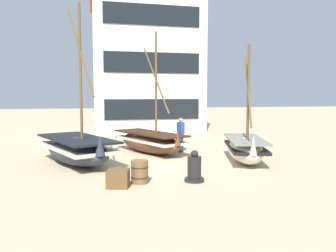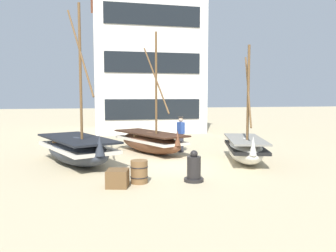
% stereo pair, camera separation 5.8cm
% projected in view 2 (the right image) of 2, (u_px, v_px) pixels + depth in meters
% --- Properties ---
extents(ground_plane, '(120.00, 120.00, 0.00)m').
position_uv_depth(ground_plane, '(174.00, 164.00, 13.07)').
color(ground_plane, tan).
extents(fishing_boat_near_left, '(2.30, 3.80, 4.58)m').
position_uv_depth(fishing_boat_near_left, '(245.00, 148.00, 13.43)').
color(fishing_boat_near_left, silver).
rests_on(fishing_boat_near_left, ground).
extents(fishing_boat_centre_large, '(3.37, 4.78, 6.03)m').
position_uv_depth(fishing_boat_centre_large, '(77.00, 149.00, 13.05)').
color(fishing_boat_centre_large, '#2D333D').
rests_on(fishing_boat_centre_large, ground).
extents(fishing_boat_far_right, '(3.06, 4.53, 5.47)m').
position_uv_depth(fishing_boat_far_right, '(150.00, 141.00, 15.60)').
color(fishing_boat_far_right, brown).
rests_on(fishing_boat_far_right, ground).
extents(fisherman_by_hull, '(0.32, 0.41, 1.68)m').
position_uv_depth(fisherman_by_hull, '(181.00, 135.00, 15.73)').
color(fisherman_by_hull, '#33333D').
rests_on(fisherman_by_hull, ground).
extents(capstan_winch, '(0.61, 0.61, 0.98)m').
position_uv_depth(capstan_winch, '(194.00, 169.00, 10.37)').
color(capstan_winch, black).
rests_on(capstan_winch, ground).
extents(wooden_barrel, '(0.56, 0.56, 0.70)m').
position_uv_depth(wooden_barrel, '(139.00, 172.00, 10.18)').
color(wooden_barrel, brown).
rests_on(wooden_barrel, ground).
extents(cargo_crate, '(0.74, 0.74, 0.51)m').
position_uv_depth(cargo_crate, '(118.00, 178.00, 9.75)').
color(cargo_crate, brown).
rests_on(cargo_crate, ground).
extents(harbor_building_main, '(8.09, 6.56, 9.75)m').
position_uv_depth(harbor_building_main, '(146.00, 67.00, 25.63)').
color(harbor_building_main, white).
rests_on(harbor_building_main, ground).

